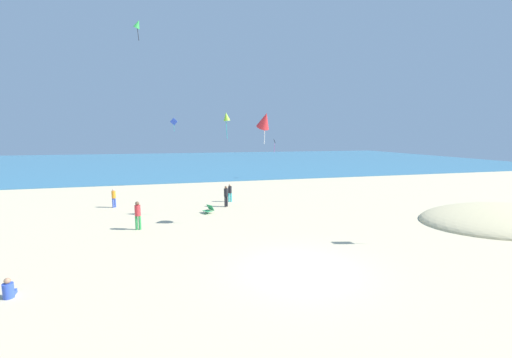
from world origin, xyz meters
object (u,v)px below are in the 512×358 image
at_px(beach_chair_far_right, 209,209).
at_px(person_4, 9,290).
at_px(person_3, 138,213).
at_px(kite_blue, 174,122).
at_px(person_2, 114,197).
at_px(kite_red, 265,120).
at_px(kite_green, 138,24).
at_px(kite_lime, 226,117).
at_px(kite_black, 274,142).
at_px(person_0, 226,195).
at_px(person_1, 230,192).

bearing_deg(beach_chair_far_right, person_4, 22.33).
distance_m(person_3, kite_blue, 16.50).
distance_m(person_2, kite_red, 12.90).
height_order(kite_green, kite_lime, kite_green).
xyz_separation_m(kite_blue, kite_black, (11.58, 3.09, -2.11)).
bearing_deg(kite_lime, kite_black, 62.51).
relative_size(person_2, kite_red, 0.73).
bearing_deg(kite_black, person_4, -124.40).
relative_size(kite_red, kite_blue, 1.38).
bearing_deg(kite_blue, person_0, -73.00).
xyz_separation_m(person_1, kite_lime, (-1.02, -4.57, 5.54)).
xyz_separation_m(kite_green, kite_black, (13.69, 16.88, -6.98)).
distance_m(person_4, kite_blue, 24.02).
distance_m(kite_lime, kite_black, 18.95).
bearing_deg(person_2, kite_lime, -158.11).
bearing_deg(beach_chair_far_right, kite_green, -11.64).
xyz_separation_m(person_3, kite_lime, (5.34, 1.71, 5.44)).
relative_size(kite_lime, kite_black, 1.03).
height_order(beach_chair_far_right, kite_lime, kite_lime).
distance_m(person_0, person_4, 14.86).
relative_size(person_1, kite_green, 1.21).
bearing_deg(person_1, kite_green, -49.72).
xyz_separation_m(person_4, kite_black, (17.48, 25.52, 4.14)).
distance_m(beach_chair_far_right, kite_blue, 14.08).
relative_size(kite_green, kite_lime, 0.70).
bearing_deg(person_0, person_3, -89.70).
height_order(kite_blue, kite_black, kite_blue).
height_order(person_1, kite_red, kite_red).
xyz_separation_m(person_0, person_1, (0.61, 1.71, -0.08)).
xyz_separation_m(kite_green, kite_lime, (5.00, 0.16, -5.01)).
relative_size(person_3, kite_red, 0.84).
xyz_separation_m(person_0, kite_green, (-5.41, -3.02, 10.48)).
bearing_deg(person_1, person_3, -43.27).
height_order(person_1, person_2, person_1).
xyz_separation_m(beach_chair_far_right, person_0, (1.47, 1.73, 0.62)).
distance_m(person_0, kite_blue, 12.57).
height_order(person_0, kite_black, kite_black).
relative_size(person_1, kite_red, 0.74).
bearing_deg(kite_red, beach_chair_far_right, 125.75).
distance_m(person_2, person_3, 6.78).
height_order(beach_chair_far_right, person_1, person_1).
distance_m(person_3, person_4, 7.91).
relative_size(person_4, kite_black, 0.42).
xyz_separation_m(person_1, kite_green, (-6.02, -4.73, 10.56)).
xyz_separation_m(kite_red, kite_lime, (-1.68, 2.68, 0.31)).
bearing_deg(person_1, person_0, -17.53).
bearing_deg(person_3, beach_chair_far_right, -49.07).
distance_m(person_1, kite_red, 8.97).
distance_m(person_0, kite_lime, 6.18).
xyz_separation_m(person_3, kite_blue, (2.46, 15.33, 5.58)).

